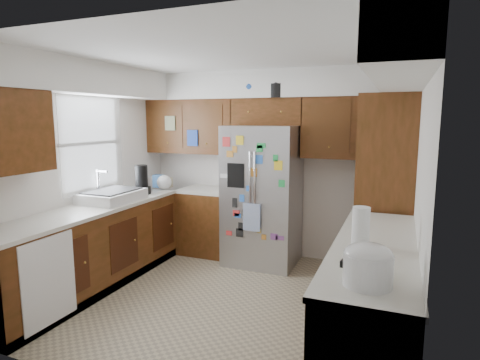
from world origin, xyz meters
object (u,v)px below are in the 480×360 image
object	(u,v)px
rice_cooker	(368,264)
paper_towel	(361,226)
fridge	(262,195)
pantry	(385,191)

from	to	relation	value
rice_cooker	paper_towel	world-z (taller)	paper_towel
fridge	rice_cooker	distance (m)	2.92
pantry	paper_towel	xyz separation A→B (m)	(-0.11, -1.68, -0.01)
pantry	rice_cooker	world-z (taller)	pantry
fridge	rice_cooker	bearing A→B (deg)	-59.11
fridge	pantry	bearing A→B (deg)	-2.06
pantry	rice_cooker	distance (m)	2.45
fridge	rice_cooker	xyz separation A→B (m)	(1.50, -2.51, 0.15)
pantry	paper_towel	world-z (taller)	pantry
rice_cooker	paper_towel	size ratio (longest dim) A/B	0.99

